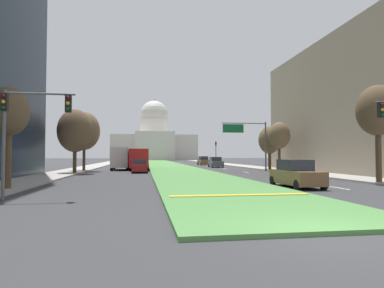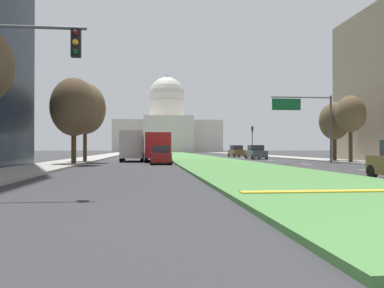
{
  "view_description": "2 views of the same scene",
  "coord_description": "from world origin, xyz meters",
  "views": [
    {
      "loc": [
        -4.68,
        -7.83,
        2.11
      ],
      "look_at": [
        2.91,
        42.68,
        3.86
      ],
      "focal_mm": 30.33,
      "sensor_mm": 36.0,
      "label": 1
    },
    {
      "loc": [
        -6.08,
        -3.86,
        1.44
      ],
      "look_at": [
        -0.95,
        44.38,
        1.92
      ],
      "focal_mm": 37.5,
      "sensor_mm": 36.0,
      "label": 2
    }
  ],
  "objects": [
    {
      "name": "city_bus",
      "position": [
        -5.25,
        39.96,
        1.77
      ],
      "size": [
        2.62,
        11.0,
        2.95
      ],
      "color": "#B21E1E",
      "rests_on": "ground_plane"
    },
    {
      "name": "grass_median",
      "position": [
        0.0,
        61.6,
        0.07
      ],
      "size": [
        7.69,
        123.2,
        0.14
      ],
      "primitive_type": "cube",
      "color": "#4C8442",
      "rests_on": "ground_plane"
    },
    {
      "name": "traffic_light_far_right",
      "position": [
        11.17,
        62.08,
        3.31
      ],
      "size": [
        0.28,
        0.35,
        5.2
      ],
      "color": "#515456",
      "rests_on": "ground_plane"
    },
    {
      "name": "street_tree_right_far",
      "position": [
        12.91,
        35.62,
        4.2
      ],
      "size": [
        3.1,
        3.1,
        6.18
      ],
      "color": "#4C3823",
      "rests_on": "ground_plane"
    },
    {
      "name": "ground_plane",
      "position": [
        0.0,
        68.45,
        0.0
      ],
      "size": [
        301.16,
        301.16,
        0.0
      ],
      "primitive_type": "plane",
      "color": "#333335"
    },
    {
      "name": "sidewalk_left",
      "position": [
        -13.67,
        54.76,
        0.07
      ],
      "size": [
        4.0,
        123.2,
        0.15
      ],
      "primitive_type": "cube",
      "color": "#9E9991",
      "rests_on": "ground_plane"
    },
    {
      "name": "street_tree_left_mid",
      "position": [
        -12.36,
        30.35,
        4.85
      ],
      "size": [
        3.89,
        3.89,
        7.3
      ],
      "color": "#4C3823",
      "rests_on": "ground_plane"
    },
    {
      "name": "sedan_far_horizon",
      "position": [
        7.89,
        59.48,
        0.86
      ],
      "size": [
        2.11,
        4.26,
        1.86
      ],
      "color": "brown",
      "rests_on": "ground_plane"
    },
    {
      "name": "box_truck_delivery",
      "position": [
        -7.9,
        39.17,
        1.68
      ],
      "size": [
        2.4,
        6.4,
        3.2
      ],
      "color": "navy",
      "rests_on": "ground_plane"
    },
    {
      "name": "sidewalk_right",
      "position": [
        13.67,
        54.76,
        0.07
      ],
      "size": [
        4.0,
        123.2,
        0.15
      ],
      "primitive_type": "cube",
      "color": "#9E9991",
      "rests_on": "ground_plane"
    },
    {
      "name": "sedan_lead_stopped",
      "position": [
        5.25,
        12.27,
        0.84
      ],
      "size": [
        1.93,
        4.58,
        1.81
      ],
      "color": "brown",
      "rests_on": "ground_plane"
    },
    {
      "name": "median_curb_nose",
      "position": [
        0.0,
        7.5,
        0.16
      ],
      "size": [
        6.92,
        0.5,
        0.04
      ],
      "primitive_type": "cube",
      "color": "gold",
      "rests_on": "grass_median"
    },
    {
      "name": "sedan_very_far",
      "position": [
        -5.59,
        75.89,
        0.83
      ],
      "size": [
        2.14,
        4.33,
        1.79
      ],
      "color": "brown",
      "rests_on": "ground_plane"
    },
    {
      "name": "traffic_light_near_left",
      "position": [
        -10.32,
        8.47,
        3.8
      ],
      "size": [
        3.34,
        0.35,
        5.2
      ],
      "color": "#515456",
      "rests_on": "ground_plane"
    },
    {
      "name": "street_tree_left_far",
      "position": [
        -12.26,
        35.58,
        5.23
      ],
      "size": [
        3.95,
        3.95,
        7.72
      ],
      "color": "#4C3823",
      "rests_on": "ground_plane"
    },
    {
      "name": "street_tree_left_near",
      "position": [
        -12.61,
        12.73,
        4.6
      ],
      "size": [
        2.33,
        2.33,
        6.17
      ],
      "color": "#4C3823",
      "rests_on": "ground_plane"
    },
    {
      "name": "lane_dashes_right",
      "position": [
        7.76,
        34.31,
        0.0
      ],
      "size": [
        0.16,
        45.89,
        0.01
      ],
      "color": "silver",
      "rests_on": "ground_plane"
    },
    {
      "name": "street_tree_right_near",
      "position": [
        12.37,
        13.61,
        5.34
      ],
      "size": [
        2.99,
        2.99,
        7.28
      ],
      "color": "#4C3823",
      "rests_on": "ground_plane"
    },
    {
      "name": "street_tree_right_mid",
      "position": [
        12.75,
        31.99,
        4.6
      ],
      "size": [
        2.77,
        2.77,
        6.38
      ],
      "color": "#4C3823",
      "rests_on": "ground_plane"
    },
    {
      "name": "overhead_guide_sign",
      "position": [
        9.08,
        33.14,
        4.67
      ],
      "size": [
        6.04,
        0.2,
        6.5
      ],
      "color": "#515456",
      "rests_on": "ground_plane"
    },
    {
      "name": "capitol_building",
      "position": [
        0.0,
        136.1,
        8.57
      ],
      "size": [
        36.24,
        24.89,
        27.22
      ],
      "color": "beige",
      "rests_on": "ground_plane"
    },
    {
      "name": "sedan_midblock",
      "position": [
        -5.09,
        31.54,
        0.77
      ],
      "size": [
        1.87,
        4.16,
        1.65
      ],
      "color": "maroon",
      "rests_on": "ground_plane"
    },
    {
      "name": "sedan_distant",
      "position": [
        7.67,
        46.91,
        0.84
      ],
      "size": [
        2.1,
        4.66,
        1.8
      ],
      "color": "#4C5156",
      "rests_on": "ground_plane"
    },
    {
      "name": "midrise_block_right",
      "position": [
        22.33,
        27.16,
        7.81
      ],
      "size": [
        13.32,
        29.31,
        15.62
      ],
      "primitive_type": "cube",
      "color": "gray",
      "rests_on": "ground_plane"
    }
  ]
}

